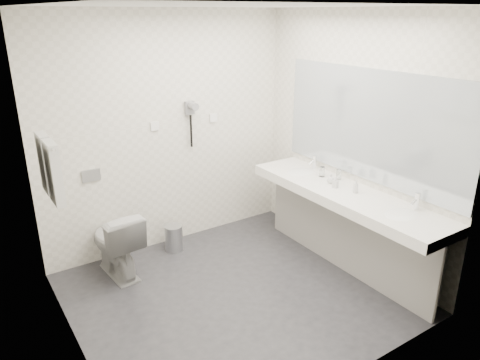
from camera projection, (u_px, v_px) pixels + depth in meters
floor at (235, 294)px, 4.21m from camera, size 2.80×2.80×0.00m
ceiling at (234, 6)px, 3.34m from camera, size 2.80×2.80×0.00m
wall_back at (168, 133)px, 4.79m from camera, size 2.80×0.00×2.80m
wall_front at (351, 223)px, 2.76m from camera, size 2.80×0.00×2.80m
wall_left at (60, 203)px, 3.05m from camera, size 0.00×2.60×2.60m
wall_right at (353, 141)px, 4.50m from camera, size 0.00×2.60×2.60m
vanity_counter at (345, 195)px, 4.36m from camera, size 0.55×2.20×0.10m
vanity_panel at (343, 234)px, 4.52m from camera, size 0.03×2.15×0.75m
vanity_post_near at (438, 282)px, 3.73m from camera, size 0.06×0.06×0.75m
vanity_post_far at (280, 200)px, 5.35m from camera, size 0.06×0.06×0.75m
mirror at (370, 126)px, 4.27m from camera, size 0.02×2.20×1.05m
basin_near at (401, 216)px, 3.84m from camera, size 0.40×0.31×0.05m
basin_far at (300, 173)px, 4.86m from camera, size 0.40×0.31×0.05m
faucet_near at (417, 201)px, 3.91m from camera, size 0.04×0.04×0.15m
faucet_far at (315, 162)px, 4.93m from camera, size 0.04×0.04×0.15m
soap_bottle_a at (335, 182)px, 4.40m from camera, size 0.06×0.06×0.11m
soap_bottle_b at (331, 179)px, 4.51m from camera, size 0.10×0.10×0.09m
soap_bottle_c at (356, 186)px, 4.27m from camera, size 0.05×0.05×0.13m
glass_left at (339, 175)px, 4.62m from camera, size 0.06×0.06×0.10m
glass_right at (322, 172)px, 4.70m from camera, size 0.07×0.07×0.10m
toilet at (116, 243)px, 4.43m from camera, size 0.44×0.70×0.68m
flush_plate at (91, 176)px, 4.45m from camera, size 0.18×0.02×0.12m
pedal_bin at (174, 238)px, 4.95m from camera, size 0.25×0.25×0.27m
bin_lid at (173, 226)px, 4.90m from camera, size 0.20×0.20×0.02m
towel_rail at (44, 141)px, 3.40m from camera, size 0.02×0.62×0.02m
towel_near at (54, 173)px, 3.38m from camera, size 0.07×0.24×0.48m
towel_far at (46, 163)px, 3.60m from camera, size 0.07×0.24×0.48m
dryer_cradle at (190, 108)px, 4.81m from camera, size 0.10×0.04×0.14m
dryer_barrel at (193, 106)px, 4.75m from camera, size 0.08×0.14×0.08m
dryer_cord at (191, 131)px, 4.89m from camera, size 0.02×0.02×0.35m
switch_plate_a at (155, 126)px, 4.67m from camera, size 0.09×0.02×0.09m
switch_plate_b at (213, 118)px, 5.03m from camera, size 0.09×0.02×0.09m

